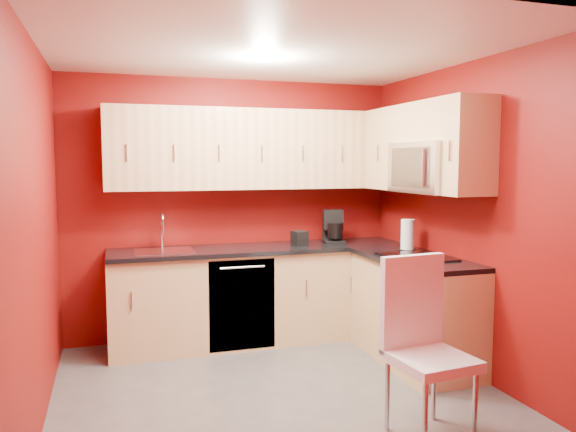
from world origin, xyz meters
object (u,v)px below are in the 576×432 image
microwave (430,167)px  coffee_maker (334,227)px  dining_chair (431,350)px  sink (164,247)px  paper_towel (408,235)px  napkin_holder (300,238)px

microwave → coffee_maker: microwave is taller
dining_chair → sink: bearing=117.0°
dining_chair → coffee_maker: bearing=77.9°
sink → paper_towel: 2.20m
microwave → paper_towel: size_ratio=2.72×
napkin_holder → dining_chair: dining_chair is taller
coffee_maker → dining_chair: 2.23m
microwave → sink: size_ratio=1.46×
microwave → coffee_maker: (-0.46, 0.98, -0.59)m
coffee_maker → napkin_holder: 0.38m
coffee_maker → paper_towel: bearing=-39.7°
microwave → sink: microwave is taller
napkin_holder → coffee_maker: bearing=4.8°
dining_chair → napkin_holder: bearing=87.7°
napkin_holder → paper_towel: (0.84, -0.57, 0.07)m
microwave → sink: (-2.09, 1.00, -0.72)m
sink → dining_chair: sink is taller
coffee_maker → paper_towel: (0.47, -0.61, -0.02)m
microwave → sink: bearing=154.4°
sink → paper_towel: sink is taller
napkin_holder → microwave: bearing=-49.0°
sink → dining_chair: (1.40, -2.18, -0.39)m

